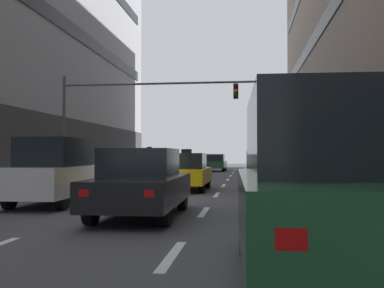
{
  "coord_description": "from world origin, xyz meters",
  "views": [
    {
      "loc": [
        4.16,
        -14.43,
        1.51
      ],
      "look_at": [
        -0.43,
        22.22,
        2.46
      ],
      "focal_mm": 40.32,
      "sensor_mm": 36.0,
      "label": 1
    }
  ],
  "objects_px": {
    "car_parked_2": "(268,172)",
    "taxi_driving_4": "(149,160)",
    "traffic_signal_0": "(129,105)",
    "car_driving_5": "(216,163)",
    "car_parked_0": "(324,191)",
    "car_driving_2": "(142,183)",
    "pedestrian_0": "(316,167)",
    "car_driving_1": "(55,171)",
    "car_parked_1": "(282,184)",
    "taxi_driving_0": "(187,172)",
    "car_driving_3": "(185,162)"
  },
  "relations": [
    {
      "from": "car_driving_2",
      "to": "car_parked_2",
      "type": "xyz_separation_m",
      "value": [
        3.41,
        7.27,
        0.02
      ]
    },
    {
      "from": "car_parked_2",
      "to": "taxi_driving_4",
      "type": "bearing_deg",
      "value": 115.16
    },
    {
      "from": "car_parked_0",
      "to": "car_parked_2",
      "type": "height_order",
      "value": "car_parked_0"
    },
    {
      "from": "car_driving_2",
      "to": "taxi_driving_4",
      "type": "xyz_separation_m",
      "value": [
        -6.05,
        27.42,
        0.21
      ]
    },
    {
      "from": "taxi_driving_4",
      "to": "car_driving_5",
      "type": "bearing_deg",
      "value": 21.76
    },
    {
      "from": "taxi_driving_0",
      "to": "car_parked_2",
      "type": "xyz_separation_m",
      "value": [
        3.41,
        -0.81,
        0.06
      ]
    },
    {
      "from": "taxi_driving_0",
      "to": "taxi_driving_4",
      "type": "xyz_separation_m",
      "value": [
        -6.06,
        19.34,
        0.24
      ]
    },
    {
      "from": "car_driving_2",
      "to": "pedestrian_0",
      "type": "height_order",
      "value": "pedestrian_0"
    },
    {
      "from": "traffic_signal_0",
      "to": "car_parked_2",
      "type": "bearing_deg",
      "value": -41.28
    },
    {
      "from": "car_driving_1",
      "to": "car_parked_0",
      "type": "bearing_deg",
      "value": -48.06
    },
    {
      "from": "car_parked_2",
      "to": "pedestrian_0",
      "type": "relative_size",
      "value": 2.94
    },
    {
      "from": "car_driving_1",
      "to": "taxi_driving_4",
      "type": "distance_m",
      "value": 25.31
    },
    {
      "from": "car_driving_2",
      "to": "taxi_driving_4",
      "type": "height_order",
      "value": "taxi_driving_4"
    },
    {
      "from": "car_parked_0",
      "to": "car_parked_2",
      "type": "bearing_deg",
      "value": 90.01
    },
    {
      "from": "traffic_signal_0",
      "to": "taxi_driving_0",
      "type": "bearing_deg",
      "value": -54.49
    },
    {
      "from": "car_driving_5",
      "to": "taxi_driving_4",
      "type": "bearing_deg",
      "value": -158.24
    },
    {
      "from": "pedestrian_0",
      "to": "car_driving_1",
      "type": "bearing_deg",
      "value": -148.31
    },
    {
      "from": "car_parked_1",
      "to": "pedestrian_0",
      "type": "distance_m",
      "value": 7.06
    },
    {
      "from": "taxi_driving_4",
      "to": "traffic_signal_0",
      "type": "relative_size",
      "value": 0.36
    },
    {
      "from": "taxi_driving_0",
      "to": "car_driving_2",
      "type": "height_order",
      "value": "taxi_driving_0"
    },
    {
      "from": "car_parked_1",
      "to": "car_driving_1",
      "type": "bearing_deg",
      "value": 167.39
    },
    {
      "from": "car_parked_0",
      "to": "traffic_signal_0",
      "type": "bearing_deg",
      "value": 111.65
    },
    {
      "from": "taxi_driving_0",
      "to": "car_parked_2",
      "type": "height_order",
      "value": "taxi_driving_0"
    },
    {
      "from": "taxi_driving_0",
      "to": "car_driving_5",
      "type": "xyz_separation_m",
      "value": [
        -0.25,
        21.66,
        -0.0
      ]
    },
    {
      "from": "traffic_signal_0",
      "to": "car_driving_5",
      "type": "bearing_deg",
      "value": 76.08
    },
    {
      "from": "taxi_driving_4",
      "to": "car_driving_5",
      "type": "relative_size",
      "value": 1.01
    },
    {
      "from": "car_driving_2",
      "to": "traffic_signal_0",
      "type": "distance_m",
      "value": 14.97
    },
    {
      "from": "car_parked_2",
      "to": "car_parked_1",
      "type": "bearing_deg",
      "value": -89.98
    },
    {
      "from": "car_driving_3",
      "to": "car_parked_2",
      "type": "distance_m",
      "value": 23.86
    },
    {
      "from": "car_driving_5",
      "to": "car_parked_1",
      "type": "relative_size",
      "value": 0.99
    },
    {
      "from": "taxi_driving_4",
      "to": "car_driving_3",
      "type": "bearing_deg",
      "value": 44.46
    },
    {
      "from": "car_driving_2",
      "to": "pedestrian_0",
      "type": "xyz_separation_m",
      "value": [
        5.32,
        7.57,
        0.22
      ]
    },
    {
      "from": "taxi_driving_4",
      "to": "traffic_signal_0",
      "type": "xyz_separation_m",
      "value": [
        1.89,
        -13.5,
        3.41
      ]
    },
    {
      "from": "car_driving_2",
      "to": "car_driving_5",
      "type": "bearing_deg",
      "value": 90.46
    },
    {
      "from": "car_driving_1",
      "to": "taxi_driving_4",
      "type": "relative_size",
      "value": 0.98
    },
    {
      "from": "taxi_driving_0",
      "to": "traffic_signal_0",
      "type": "bearing_deg",
      "value": 125.51
    },
    {
      "from": "car_driving_1",
      "to": "traffic_signal_0",
      "type": "height_order",
      "value": "traffic_signal_0"
    },
    {
      "from": "car_driving_1",
      "to": "traffic_signal_0",
      "type": "relative_size",
      "value": 0.35
    },
    {
      "from": "car_driving_5",
      "to": "car_parked_1",
      "type": "bearing_deg",
      "value": -82.81
    },
    {
      "from": "taxi_driving_0",
      "to": "traffic_signal_0",
      "type": "relative_size",
      "value": 0.36
    },
    {
      "from": "car_driving_1",
      "to": "car_parked_1",
      "type": "bearing_deg",
      "value": -12.61
    },
    {
      "from": "taxi_driving_4",
      "to": "traffic_signal_0",
      "type": "distance_m",
      "value": 14.05
    },
    {
      "from": "car_driving_1",
      "to": "car_parked_1",
      "type": "xyz_separation_m",
      "value": [
        6.68,
        -1.49,
        -0.21
      ]
    },
    {
      "from": "car_driving_5",
      "to": "car_parked_0",
      "type": "bearing_deg",
      "value": -84.03
    },
    {
      "from": "taxi_driving_0",
      "to": "car_parked_2",
      "type": "bearing_deg",
      "value": -13.35
    },
    {
      "from": "car_driving_1",
      "to": "traffic_signal_0",
      "type": "distance_m",
      "value": 12.18
    },
    {
      "from": "car_parked_1",
      "to": "car_parked_2",
      "type": "height_order",
      "value": "car_parked_2"
    },
    {
      "from": "car_driving_2",
      "to": "car_driving_3",
      "type": "relative_size",
      "value": 0.99
    },
    {
      "from": "taxi_driving_4",
      "to": "car_driving_5",
      "type": "height_order",
      "value": "taxi_driving_4"
    },
    {
      "from": "car_driving_3",
      "to": "car_driving_1",
      "type": "bearing_deg",
      "value": -90.08
    }
  ]
}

